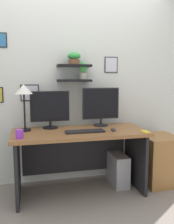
{
  "coord_description": "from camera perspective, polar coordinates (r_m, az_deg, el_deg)",
  "views": [
    {
      "loc": [
        -0.56,
        -2.7,
        1.36
      ],
      "look_at": [
        0.1,
        0.05,
        0.96
      ],
      "focal_mm": 38.99,
      "sensor_mm": 36.0,
      "label": 1
    }
  ],
  "objects": [
    {
      "name": "ground_plane",
      "position": [
        3.07,
        -1.68,
        -18.15
      ],
      "size": [
        8.0,
        8.0,
        0.0
      ],
      "primitive_type": "plane",
      "color": "gray"
    },
    {
      "name": "keyboard",
      "position": [
        2.73,
        -0.49,
        -4.57
      ],
      "size": [
        0.44,
        0.14,
        0.02
      ],
      "primitive_type": "cube",
      "color": "black",
      "rests_on": "desk"
    },
    {
      "name": "drawer_cabinet",
      "position": [
        3.34,
        16.5,
        -10.57
      ],
      "size": [
        0.44,
        0.5,
        0.62
      ],
      "primitive_type": "cube",
      "color": "#9E6B38",
      "rests_on": "ground"
    },
    {
      "name": "monitor_left",
      "position": [
        2.95,
        -8.68,
        0.77
      ],
      "size": [
        0.47,
        0.18,
        0.45
      ],
      "color": "black",
      "rests_on": "desk"
    },
    {
      "name": "desk_lamp",
      "position": [
        2.84,
        -14.6,
        4.35
      ],
      "size": [
        0.2,
        0.2,
        0.53
      ],
      "color": "black",
      "rests_on": "desk"
    },
    {
      "name": "coffee_mug",
      "position": [
        2.55,
        -15.57,
        -5.0
      ],
      "size": [
        0.08,
        0.08,
        0.09
      ],
      "primitive_type": "cylinder",
      "color": "purple",
      "rests_on": "desk"
    },
    {
      "name": "computer_mouse",
      "position": [
        2.82,
        6.19,
        -4.13
      ],
      "size": [
        0.06,
        0.09,
        0.03
      ],
      "primitive_type": "ellipsoid",
      "color": "#2D2D33",
      "rests_on": "desk"
    },
    {
      "name": "cell_phone",
      "position": [
        2.82,
        13.58,
        -4.5
      ],
      "size": [
        0.07,
        0.14,
        0.01
      ],
      "primitive_type": "cube",
      "rotation": [
        0.0,
        0.0,
        0.01
      ],
      "color": "yellow",
      "rests_on": "desk"
    },
    {
      "name": "back_wall_assembly",
      "position": [
        3.18,
        -3.44,
        7.98
      ],
      "size": [
        4.4,
        0.24,
        2.7
      ],
      "color": "silver",
      "rests_on": "ground"
    },
    {
      "name": "monitor_right",
      "position": [
        3.06,
        3.24,
        1.5
      ],
      "size": [
        0.47,
        0.18,
        0.48
      ],
      "color": "black",
      "rests_on": "desk"
    },
    {
      "name": "computer_tower_right",
      "position": [
        3.22,
        7.25,
        -13.13
      ],
      "size": [
        0.18,
        0.4,
        0.39
      ],
      "primitive_type": "cube",
      "color": "#99999E",
      "rests_on": "ground"
    },
    {
      "name": "desk",
      "position": [
        2.93,
        -1.94,
        -8.23
      ],
      "size": [
        1.54,
        0.68,
        0.75
      ],
      "color": "brown",
      "rests_on": "ground"
    }
  ]
}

